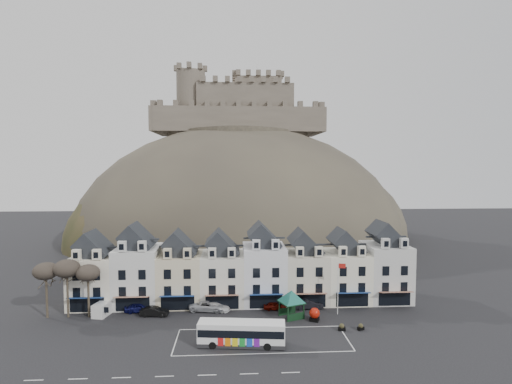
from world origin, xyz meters
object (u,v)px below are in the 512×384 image
car_silver (208,306)px  car_maroon (275,306)px  car_navy (139,307)px  flagpole (339,284)px  car_black (154,312)px  car_white (216,306)px  bus_shelter (291,296)px  bus (242,332)px  red_buoy (314,314)px  car_charcoal (308,304)px  white_van (104,308)px

car_silver → car_maroon: 10.40m
car_navy → flagpole: bearing=-98.7°
flagpole → car_silver: bearing=172.5°
flagpole → car_navy: bearing=175.1°
car_black → car_white: (9.01, 1.76, -0.03)m
car_navy → bus_shelter: bearing=-102.4°
bus → red_buoy: 12.94m
bus → car_charcoal: bearing=55.0°
flagpole → bus_shelter: bearing=-173.2°
car_navy → car_charcoal: car_charcoal is taller
bus_shelter → car_charcoal: bus_shelter is taller
white_van → car_white: bearing=14.0°
bus → car_navy: bus is taller
car_maroon → car_white: bearing=93.5°
red_buoy → white_van: white_van is taller
bus_shelter → red_buoy: (3.14, -1.45, -2.18)m
car_black → car_maroon: 18.28m
bus → white_van: bearing=156.7°
bus → car_black: size_ratio=2.63×
bus → flagpole: bearing=39.4°
bus → flagpole: size_ratio=1.37×
car_white → car_charcoal: car_charcoal is taller
car_charcoal → car_silver: bearing=86.7°
bus → car_navy: bearing=148.0°
bus → car_charcoal: (10.67, 12.11, -0.93)m
white_van → car_navy: (5.03, 0.53, -0.24)m
red_buoy → car_silver: red_buoy is taller
bus_shelter → car_charcoal: bearing=25.1°
car_black → car_white: 9.18m
bus → car_black: bearing=147.1°
flagpole → car_silver: 20.21m
bus_shelter → flagpole: flagpole is taller
car_black → white_van: bearing=85.6°
bus_shelter → car_charcoal: (3.14, 3.38, -2.39)m
car_black → car_charcoal: 23.47m
car_black → bus: bearing=-124.5°
white_van → car_charcoal: 31.09m
red_buoy → car_silver: 16.35m
bus_shelter → car_navy: (-22.92, 3.44, -2.41)m
car_silver → car_black: bearing=110.4°
flagpole → car_charcoal: 6.14m
flagpole → car_black: flagpole is taller
bus → car_white: size_ratio=2.41×
bus → car_silver: size_ratio=1.97×
bus → bus_shelter: (7.53, 8.74, 1.46)m
flagpole → white_van: flagpole is taller
bus_shelter → car_silver: 13.14m
car_black → bus_shelter: bearing=-90.0°
car_black → car_charcoal: car_charcoal is taller
car_maroon → car_charcoal: (5.20, 0.11, 0.13)m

